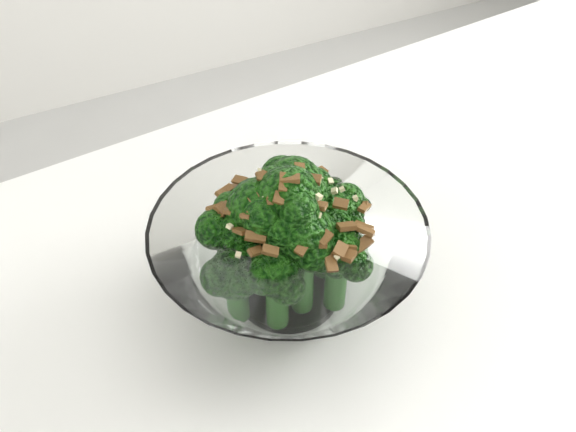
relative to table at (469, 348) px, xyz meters
name	(u,v)px	position (x,y,z in m)	size (l,w,h in m)	color
table	(469,348)	(0.00, 0.00, 0.00)	(1.27, 0.90, 0.75)	white
broccoli_dish	(288,251)	(-0.15, 0.09, 0.12)	(0.23, 0.23, 0.14)	white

